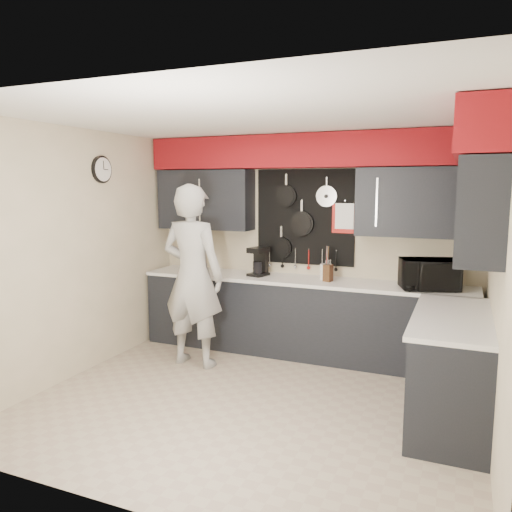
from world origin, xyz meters
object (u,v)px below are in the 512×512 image
at_px(person, 193,276).
at_px(utensil_crock, 326,272).
at_px(coffee_maker, 259,261).
at_px(knife_block, 328,273).
at_px(microwave, 429,274).

bearing_deg(person, utensil_crock, -143.83).
height_order(coffee_maker, person, person).
bearing_deg(knife_block, coffee_maker, -166.23).
distance_m(coffee_maker, person, 0.93).
bearing_deg(knife_block, utensil_crock, 132.90).
xyz_separation_m(knife_block, utensil_crock, (-0.06, 0.12, -0.01)).
distance_m(microwave, person, 2.54).
bearing_deg(utensil_crock, knife_block, -64.60).
relative_size(knife_block, utensil_crock, 1.09).
relative_size(utensil_crock, person, 0.09).
distance_m(knife_block, person, 1.53).
bearing_deg(coffee_maker, utensil_crock, 20.20).
distance_m(microwave, knife_block, 1.09).
bearing_deg(utensil_crock, microwave, -6.47).
height_order(knife_block, utensil_crock, knife_block).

